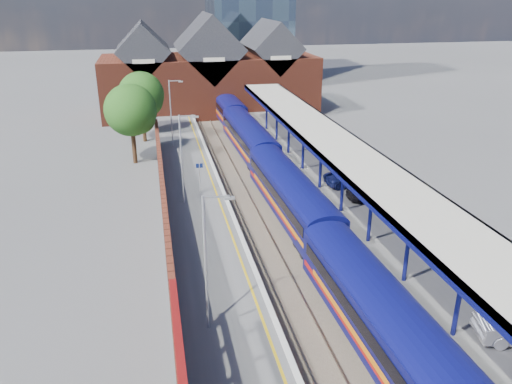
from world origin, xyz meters
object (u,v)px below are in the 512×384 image
at_px(parked_car_blue, 352,178).
at_px(parked_car_dark, 377,192).
at_px(lamp_post_b, 208,256).
at_px(platform_sign, 200,173).
at_px(lamp_post_c, 183,154).
at_px(train, 266,160).
at_px(lamp_post_d, 172,109).

bearing_deg(parked_car_blue, parked_car_dark, -173.03).
bearing_deg(parked_car_blue, lamp_post_b, 136.88).
bearing_deg(platform_sign, lamp_post_c, -124.26).
xyz_separation_m(lamp_post_b, lamp_post_c, (0.00, 16.00, 0.00)).
xyz_separation_m(lamp_post_c, parked_car_blue, (14.21, 1.02, -3.34)).
distance_m(lamp_post_c, parked_car_dark, 15.44).
distance_m(lamp_post_c, parked_car_blue, 14.64).
xyz_separation_m(parked_car_dark, parked_car_blue, (-0.65, 3.59, -0.04)).
height_order(lamp_post_b, parked_car_dark, lamp_post_b).
distance_m(lamp_post_c, platform_sign, 3.34).
bearing_deg(lamp_post_c, platform_sign, 55.74).
xyz_separation_m(lamp_post_c, parked_car_dark, (14.86, -2.57, -3.30)).
bearing_deg(lamp_post_b, parked_car_dark, 42.11).
relative_size(lamp_post_b, lamp_post_c, 1.00).
relative_size(train, lamp_post_c, 9.42).
height_order(lamp_post_b, lamp_post_d, same).
relative_size(parked_car_dark, parked_car_blue, 1.02).
xyz_separation_m(platform_sign, parked_car_dark, (13.50, -4.57, -1.00)).
relative_size(lamp_post_b, parked_car_dark, 1.47).
relative_size(train, parked_car_dark, 13.86).
bearing_deg(parked_car_dark, train, 45.76).
height_order(lamp_post_c, platform_sign, lamp_post_c).
bearing_deg(lamp_post_b, lamp_post_c, 90.00).
bearing_deg(parked_car_blue, lamp_post_d, 40.24).
bearing_deg(lamp_post_d, parked_car_blue, -46.50).
xyz_separation_m(train, lamp_post_d, (-7.86, 10.12, 2.87)).
height_order(train, lamp_post_c, lamp_post_c).
height_order(train, parked_car_blue, train).
xyz_separation_m(train, lamp_post_b, (-7.86, -21.88, 2.87)).
bearing_deg(lamp_post_d, train, -52.19).
distance_m(platform_sign, parked_car_blue, 12.93).
relative_size(lamp_post_c, parked_car_dark, 1.47).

